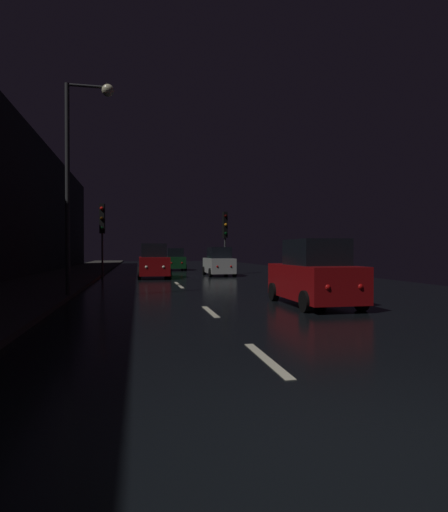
% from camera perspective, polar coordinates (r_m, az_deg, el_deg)
% --- Properties ---
extents(ground, '(25.51, 84.00, 0.02)m').
position_cam_1_polar(ground, '(28.01, -7.43, -2.84)').
color(ground, black).
extents(sidewalk_left, '(4.40, 84.00, 0.15)m').
position_cam_1_polar(sidewalk_left, '(28.31, -20.79, -2.67)').
color(sidewalk_left, '#33302D').
rests_on(sidewalk_left, ground).
extents(building_facade_left, '(0.80, 63.00, 9.77)m').
position_cam_1_polar(building_facade_left, '(25.61, -27.93, 7.72)').
color(building_facade_left, black).
rests_on(building_facade_left, ground).
extents(lane_centerline, '(0.16, 17.80, 0.01)m').
position_cam_1_polar(lane_centerline, '(15.33, -4.01, -5.73)').
color(lane_centerline, beige).
rests_on(lane_centerline, ground).
extents(traffic_light_far_left, '(0.34, 0.47, 4.73)m').
position_cam_1_polar(traffic_light_far_left, '(28.09, -16.16, 4.17)').
color(traffic_light_far_left, '#38383A').
rests_on(traffic_light_far_left, ground).
extents(traffic_light_far_right, '(0.34, 0.47, 4.58)m').
position_cam_1_polar(traffic_light_far_right, '(30.95, 0.15, 3.63)').
color(traffic_light_far_right, '#38383A').
rests_on(traffic_light_far_right, ground).
extents(streetlamp_overhead, '(1.70, 0.44, 7.74)m').
position_cam_1_polar(streetlamp_overhead, '(16.27, -18.88, 12.56)').
color(streetlamp_overhead, '#2D2D30').
rests_on(streetlamp_overhead, ground).
extents(car_approaching_headlights, '(1.99, 4.31, 2.17)m').
position_cam_1_polar(car_approaching_headlights, '(27.01, -9.50, -0.84)').
color(car_approaching_headlights, maroon).
rests_on(car_approaching_headlights, ground).
extents(car_distant_taillights, '(1.79, 3.87, 1.95)m').
position_cam_1_polar(car_distant_taillights, '(37.59, -6.67, -0.56)').
color(car_distant_taillights, '#0F3819').
rests_on(car_distant_taillights, ground).
extents(car_parked_right_near, '(1.91, 4.14, 2.09)m').
position_cam_1_polar(car_parked_right_near, '(13.60, 12.10, -2.56)').
color(car_parked_right_near, maroon).
rests_on(car_parked_right_near, ground).
extents(car_parked_right_far, '(1.81, 3.92, 1.97)m').
position_cam_1_polar(car_parked_right_far, '(29.05, -0.71, -0.90)').
color(car_parked_right_far, silver).
rests_on(car_parked_right_far, ground).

